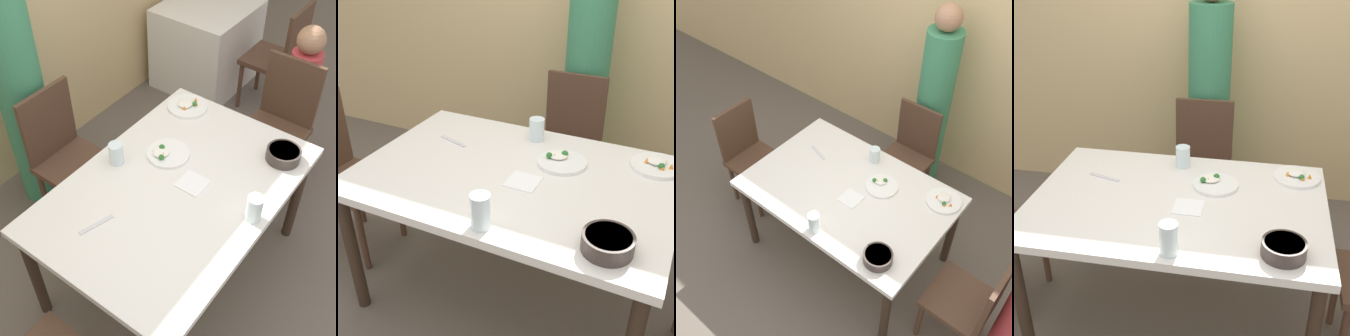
{
  "view_description": "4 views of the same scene",
  "coord_description": "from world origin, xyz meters",
  "views": [
    {
      "loc": [
        -1.33,
        -0.94,
        2.46
      ],
      "look_at": [
        -0.08,
        -0.01,
        0.93
      ],
      "focal_mm": 50.0,
      "sensor_mm": 36.0,
      "label": 1
    },
    {
      "loc": [
        0.68,
        -1.51,
        1.72
      ],
      "look_at": [
        -0.06,
        0.02,
        0.74
      ],
      "focal_mm": 45.0,
      "sensor_mm": 36.0,
      "label": 2
    },
    {
      "loc": [
        1.27,
        -1.59,
        2.94
      ],
      "look_at": [
        -0.07,
        0.03,
        0.88
      ],
      "focal_mm": 45.0,
      "sensor_mm": 36.0,
      "label": 3
    },
    {
      "loc": [
        0.39,
        -1.91,
        1.91
      ],
      "look_at": [
        0.03,
        -0.01,
        0.92
      ],
      "focal_mm": 50.0,
      "sensor_mm": 36.0,
      "label": 4
    }
  ],
  "objects": [
    {
      "name": "ground_plane",
      "position": [
        0.0,
        0.0,
        0.0
      ],
      "size": [
        10.0,
        10.0,
        0.0
      ],
      "primitive_type": "plane",
      "color": "#60564C"
    },
    {
      "name": "wall_back",
      "position": [
        0.0,
        1.46,
        1.35
      ],
      "size": [
        10.0,
        0.06,
        2.7
      ],
      "color": "tan",
      "rests_on": "ground_plane"
    },
    {
      "name": "dining_table",
      "position": [
        0.0,
        0.0,
        0.66
      ],
      "size": [
        1.44,
        0.98,
        0.73
      ],
      "color": "silver",
      "rests_on": "ground_plane"
    },
    {
      "name": "chair_adult_spot",
      "position": [
        -0.01,
        0.83,
        0.5
      ],
      "size": [
        0.4,
        0.4,
        0.93
      ],
      "color": "#4C3323",
      "rests_on": "ground_plane"
    },
    {
      "name": "person_adult",
      "position": [
        -0.01,
        1.14,
        0.81
      ],
      "size": [
        0.29,
        0.29,
        1.71
      ],
      "color": "#387F56",
      "rests_on": "ground_plane"
    },
    {
      "name": "bowl_curry",
      "position": [
        0.51,
        -0.34,
        0.77
      ],
      "size": [
        0.18,
        0.18,
        0.07
      ],
      "color": "#3D332D",
      "rests_on": "dining_table"
    },
    {
      "name": "plate_rice_adult",
      "position": [
        0.16,
        0.18,
        0.75
      ],
      "size": [
        0.23,
        0.23,
        0.05
      ],
      "color": "white",
      "rests_on": "dining_table"
    },
    {
      "name": "plate_rice_child",
      "position": [
        0.58,
        0.33,
        0.75
      ],
      "size": [
        0.24,
        0.24,
        0.05
      ],
      "color": "white",
      "rests_on": "dining_table"
    },
    {
      "name": "glass_water_tall",
      "position": [
        0.05,
        -0.41,
        0.8
      ],
      "size": [
        0.08,
        0.08,
        0.14
      ],
      "color": "silver",
      "rests_on": "dining_table"
    },
    {
      "name": "glass_water_short",
      "position": [
        -0.04,
        0.36,
        0.79
      ],
      "size": [
        0.08,
        0.08,
        0.12
      ],
      "color": "silver",
      "rests_on": "dining_table"
    },
    {
      "name": "napkin_folded",
      "position": [
        0.07,
        -0.06,
        0.74
      ],
      "size": [
        0.14,
        0.14,
        0.01
      ],
      "color": "white",
      "rests_on": "dining_table"
    },
    {
      "name": "fork_steel",
      "position": [
        -0.43,
        0.15,
        0.74
      ],
      "size": [
        0.18,
        0.07,
        0.01
      ],
      "color": "silver",
      "rests_on": "dining_table"
    }
  ]
}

